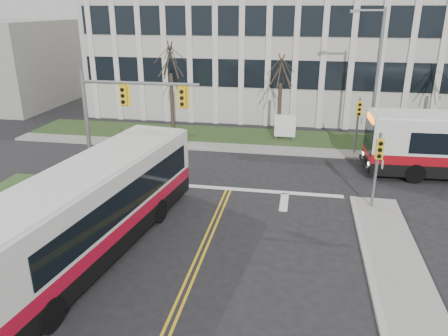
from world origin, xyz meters
TOP-DOWN VIEW (x-y plane):
  - ground at (0.00, 0.00)m, footprint 120.00×120.00m
  - sidewalk_cross at (5.00, 15.20)m, footprint 44.00×1.60m
  - building_lawn at (5.00, 18.00)m, footprint 44.00×5.00m
  - office_building at (5.00, 30.00)m, footprint 40.00×16.00m
  - mast_arm_signal at (-5.62, 7.16)m, footprint 6.11×0.38m
  - signal_pole_near at (7.20, 6.90)m, footprint 0.34×0.39m
  - signal_pole_far at (7.20, 15.40)m, footprint 0.34×0.39m
  - streetlight at (8.03, 16.20)m, footprint 2.15×0.25m
  - directory_sign at (2.50, 17.50)m, footprint 1.50×0.12m
  - tree_left at (-6.00, 18.00)m, footprint 1.80×1.80m
  - tree_mid at (2.00, 18.20)m, footprint 1.80×1.80m
  - bus_main at (-4.21, 0.76)m, footprint 4.58×13.39m

SIDE VIEW (x-z plane):
  - ground at x=0.00m, z-range 0.00..0.00m
  - building_lawn at x=5.00m, z-range 0.00..0.12m
  - sidewalk_cross at x=5.00m, z-range 0.00..0.14m
  - directory_sign at x=2.50m, z-range 0.17..2.17m
  - bus_main at x=-4.21m, z-range 0.00..3.50m
  - signal_pole_near at x=7.20m, z-range 0.60..4.40m
  - signal_pole_far at x=7.20m, z-range 0.60..4.40m
  - mast_arm_signal at x=-5.62m, z-range 1.16..7.36m
  - tree_mid at x=2.00m, z-range 1.47..8.29m
  - streetlight at x=8.03m, z-range 0.59..9.79m
  - tree_left at x=-6.00m, z-range 1.66..9.36m
  - office_building at x=5.00m, z-range 0.00..12.00m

